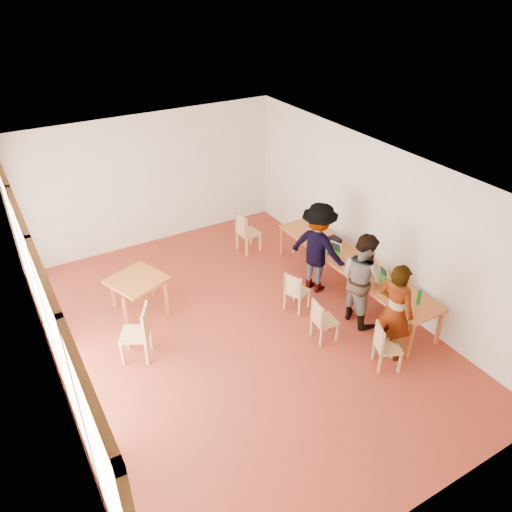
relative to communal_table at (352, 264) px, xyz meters
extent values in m
plane|color=#963624|center=(-2.50, 0.05, -0.70)|extent=(8.00, 8.00, 0.00)
cube|color=silver|center=(-2.50, 4.05, 0.80)|extent=(6.00, 0.10, 3.00)
cube|color=silver|center=(-2.50, -3.95, 0.80)|extent=(6.00, 0.10, 3.00)
cube|color=silver|center=(0.50, 0.05, 0.80)|extent=(0.10, 8.00, 3.00)
cube|color=white|center=(-5.46, 0.05, 0.80)|extent=(0.10, 8.00, 3.00)
cube|color=white|center=(-2.50, 0.05, 2.32)|extent=(6.00, 8.00, 0.04)
cube|color=#B45828|center=(0.00, 0.00, 0.02)|extent=(0.80, 4.00, 0.05)
cube|color=#B45828|center=(-0.34, -1.94, -0.35)|extent=(0.06, 0.06, 0.70)
cube|color=#B45828|center=(-0.34, 1.94, -0.35)|extent=(0.06, 0.06, 0.70)
cube|color=#B45828|center=(0.34, -1.94, -0.35)|extent=(0.06, 0.06, 0.70)
cube|color=#B45828|center=(0.34, 1.94, -0.35)|extent=(0.06, 0.06, 0.70)
cube|color=#B45828|center=(-3.79, 1.53, 0.02)|extent=(0.90, 0.90, 0.05)
cube|color=#B45828|center=(-4.18, 1.14, -0.35)|extent=(0.05, 0.05, 0.70)
cube|color=#B45828|center=(-4.18, 1.92, -0.35)|extent=(0.05, 0.05, 0.70)
cube|color=#B45828|center=(-3.40, 1.14, -0.35)|extent=(0.05, 0.05, 0.70)
cube|color=#B45828|center=(-3.40, 1.92, -0.35)|extent=(0.05, 0.05, 0.70)
cube|color=tan|center=(-0.80, -1.90, -0.31)|extent=(0.51, 0.51, 0.04)
cube|color=tan|center=(-0.96, -1.83, -0.09)|extent=(0.19, 0.37, 0.40)
cube|color=tan|center=(-1.26, -0.83, -0.32)|extent=(0.41, 0.41, 0.04)
cube|color=tan|center=(-1.43, -0.82, -0.11)|extent=(0.07, 0.38, 0.39)
cube|color=tan|center=(-1.17, 0.14, -0.31)|extent=(0.50, 0.50, 0.04)
cube|color=tan|center=(-1.33, 0.07, -0.09)|extent=(0.18, 0.37, 0.40)
cube|color=tan|center=(-0.87, 2.51, -0.26)|extent=(0.47, 0.47, 0.04)
cube|color=tan|center=(-1.07, 2.49, -0.01)|extent=(0.08, 0.44, 0.46)
cube|color=tan|center=(-4.24, 0.38, -0.23)|extent=(0.63, 0.63, 0.04)
cube|color=tan|center=(-4.06, 0.27, 0.04)|extent=(0.27, 0.42, 0.49)
imported|color=gray|center=(-0.55, -1.70, 0.18)|extent=(0.57, 0.73, 1.77)
imported|color=gray|center=(-0.38, -0.69, 0.19)|extent=(0.68, 0.87, 1.78)
imported|color=gray|center=(-0.46, 0.51, 0.23)|extent=(1.10, 1.38, 1.87)
cube|color=#4EC32D|center=(0.11, -1.11, 0.06)|extent=(0.24, 0.28, 0.02)
cube|color=white|center=(0.19, -1.08, 0.14)|extent=(0.14, 0.22, 0.19)
cube|color=#4EC32D|center=(0.08, -0.66, 0.06)|extent=(0.21, 0.28, 0.03)
cube|color=white|center=(0.17, -0.67, 0.15)|extent=(0.10, 0.24, 0.21)
cube|color=#4EC32D|center=(-0.13, 0.43, 0.06)|extent=(0.28, 0.32, 0.03)
cube|color=white|center=(-0.04, 0.47, 0.16)|extent=(0.16, 0.26, 0.23)
imported|color=orange|center=(0.28, -0.62, 0.09)|extent=(0.13, 0.13, 0.09)
cylinder|color=#0F641C|center=(0.07, -1.62, 0.19)|extent=(0.07, 0.07, 0.28)
cylinder|color=silver|center=(-0.07, 0.56, 0.09)|extent=(0.07, 0.07, 0.09)
cylinder|color=white|center=(-0.06, -0.48, 0.08)|extent=(0.08, 0.08, 0.06)
cube|color=#C6325E|center=(0.11, 1.28, 0.05)|extent=(0.05, 0.10, 0.01)
cube|color=black|center=(0.20, 0.80, 0.09)|extent=(0.16, 0.26, 0.09)
camera|label=1|loc=(-5.73, -6.10, 5.11)|focal=35.00mm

